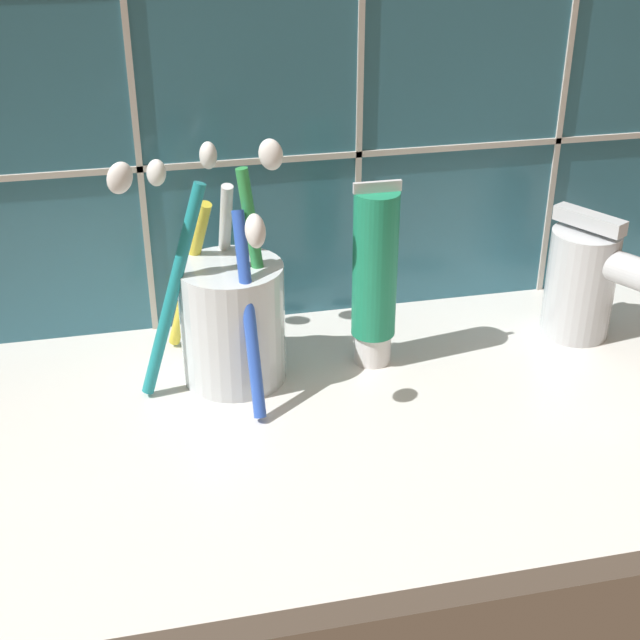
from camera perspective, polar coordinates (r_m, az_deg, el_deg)
The scene contains 5 objects.
sink_counter at distance 65.79cm, azimuth 4.41°, elevation -6.59°, with size 70.50×34.24×2.00cm, color silver.
tile_wall_backsplash at distance 73.00cm, azimuth 1.03°, elevation 14.49°, with size 80.50×1.72×42.46cm.
toothbrush_cup at distance 66.94cm, azimuth -5.76°, elevation 0.36°, with size 12.56×15.83×18.99cm.
toothpaste_tube at distance 67.93cm, azimuth 3.52°, elevation 2.83°, with size 3.61×3.44×14.97cm.
sink_faucet at distance 75.84cm, azimuth 16.74°, elevation 2.46°, with size 7.15×9.79×10.73cm.
Camera 1 is at (-16.63, -51.67, 38.17)cm, focal length 50.00 mm.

